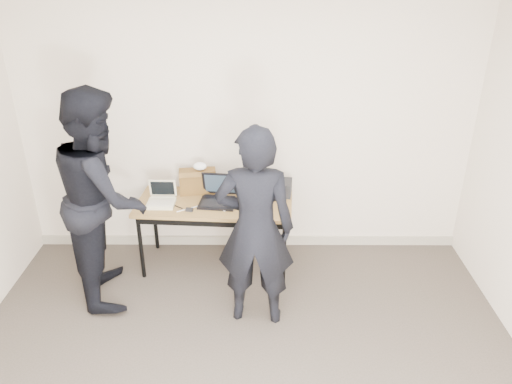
{
  "coord_description": "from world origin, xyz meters",
  "views": [
    {
      "loc": [
        0.12,
        -2.44,
        2.94
      ],
      "look_at": [
        0.1,
        1.6,
        0.95
      ],
      "focal_mm": 35.0,
      "sensor_mm": 36.0,
      "label": 1
    }
  ],
  "objects_px": {
    "laptop_beige": "(161,200)",
    "person_typist": "(255,229)",
    "desk": "(214,208)",
    "laptop_center": "(218,196)",
    "laptop_right": "(261,191)",
    "person_observer": "(102,196)",
    "leather_satchel": "(198,181)",
    "equipment_box": "(279,188)"
  },
  "relations": [
    {
      "from": "laptop_beige",
      "to": "person_typist",
      "type": "xyz_separation_m",
      "value": [
        0.91,
        -0.76,
        0.13
      ]
    },
    {
      "from": "desk",
      "to": "laptop_center",
      "type": "relative_size",
      "value": 4.03
    },
    {
      "from": "desk",
      "to": "laptop_right",
      "type": "bearing_deg",
      "value": 22.56
    },
    {
      "from": "person_observer",
      "to": "laptop_beige",
      "type": "bearing_deg",
      "value": -64.34
    },
    {
      "from": "leather_satchel",
      "to": "person_observer",
      "type": "distance_m",
      "value": 0.99
    },
    {
      "from": "laptop_right",
      "to": "equipment_box",
      "type": "height_order",
      "value": "laptop_right"
    },
    {
      "from": "person_typist",
      "to": "leather_satchel",
      "type": "bearing_deg",
      "value": -56.62
    },
    {
      "from": "person_observer",
      "to": "leather_satchel",
      "type": "bearing_deg",
      "value": -65.45
    },
    {
      "from": "desk",
      "to": "person_observer",
      "type": "relative_size",
      "value": 0.79
    },
    {
      "from": "leather_satchel",
      "to": "person_typist",
      "type": "xyz_separation_m",
      "value": [
        0.58,
        -1.01,
        0.04
      ]
    },
    {
      "from": "laptop_beige",
      "to": "leather_satchel",
      "type": "xyz_separation_m",
      "value": [
        0.33,
        0.25,
        0.09
      ]
    },
    {
      "from": "leather_satchel",
      "to": "laptop_beige",
      "type": "bearing_deg",
      "value": -150.64
    },
    {
      "from": "laptop_beige",
      "to": "desk",
      "type": "bearing_deg",
      "value": 3.52
    },
    {
      "from": "laptop_center",
      "to": "leather_satchel",
      "type": "bearing_deg",
      "value": 143.8
    },
    {
      "from": "leather_satchel",
      "to": "person_observer",
      "type": "height_order",
      "value": "person_observer"
    },
    {
      "from": "desk",
      "to": "leather_satchel",
      "type": "relative_size",
      "value": 4.05
    },
    {
      "from": "desk",
      "to": "leather_satchel",
      "type": "distance_m",
      "value": 0.34
    },
    {
      "from": "person_typist",
      "to": "person_observer",
      "type": "height_order",
      "value": "person_observer"
    },
    {
      "from": "laptop_beige",
      "to": "laptop_right",
      "type": "height_order",
      "value": "laptop_right"
    },
    {
      "from": "laptop_center",
      "to": "laptop_right",
      "type": "xyz_separation_m",
      "value": [
        0.42,
        0.13,
        -0.01
      ]
    },
    {
      "from": "laptop_beige",
      "to": "person_typist",
      "type": "bearing_deg",
      "value": -38.72
    },
    {
      "from": "desk",
      "to": "person_typist",
      "type": "height_order",
      "value": "person_typist"
    },
    {
      "from": "laptop_center",
      "to": "laptop_right",
      "type": "relative_size",
      "value": 0.88
    },
    {
      "from": "leather_satchel",
      "to": "laptop_right",
      "type": "bearing_deg",
      "value": -14.22
    },
    {
      "from": "laptop_right",
      "to": "desk",
      "type": "bearing_deg",
      "value": 169.19
    },
    {
      "from": "equipment_box",
      "to": "leather_satchel",
      "type": "bearing_deg",
      "value": 177.47
    },
    {
      "from": "laptop_center",
      "to": "leather_satchel",
      "type": "distance_m",
      "value": 0.31
    },
    {
      "from": "laptop_beige",
      "to": "equipment_box",
      "type": "relative_size",
      "value": 1.07
    },
    {
      "from": "laptop_beige",
      "to": "person_observer",
      "type": "relative_size",
      "value": 0.14
    },
    {
      "from": "equipment_box",
      "to": "person_typist",
      "type": "height_order",
      "value": "person_typist"
    },
    {
      "from": "leather_satchel",
      "to": "equipment_box",
      "type": "xyz_separation_m",
      "value": [
        0.81,
        -0.04,
        -0.05
      ]
    },
    {
      "from": "leather_satchel",
      "to": "laptop_center",
      "type": "bearing_deg",
      "value": -50.57
    },
    {
      "from": "person_typist",
      "to": "laptop_right",
      "type": "bearing_deg",
      "value": -89.98
    },
    {
      "from": "laptop_right",
      "to": "equipment_box",
      "type": "relative_size",
      "value": 1.73
    },
    {
      "from": "laptop_right",
      "to": "equipment_box",
      "type": "bearing_deg",
      "value": -17.21
    },
    {
      "from": "desk",
      "to": "equipment_box",
      "type": "height_order",
      "value": "equipment_box"
    },
    {
      "from": "laptop_beige",
      "to": "laptop_center",
      "type": "relative_size",
      "value": 0.7
    },
    {
      "from": "laptop_beige",
      "to": "person_observer",
      "type": "bearing_deg",
      "value": -138.87
    },
    {
      "from": "laptop_right",
      "to": "leather_satchel",
      "type": "xyz_separation_m",
      "value": [
        -0.64,
        0.07,
        0.07
      ]
    },
    {
      "from": "person_typist",
      "to": "person_observer",
      "type": "bearing_deg",
      "value": -13.04
    },
    {
      "from": "equipment_box",
      "to": "person_observer",
      "type": "height_order",
      "value": "person_observer"
    },
    {
      "from": "laptop_right",
      "to": "leather_satchel",
      "type": "bearing_deg",
      "value": 144.01
    }
  ]
}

